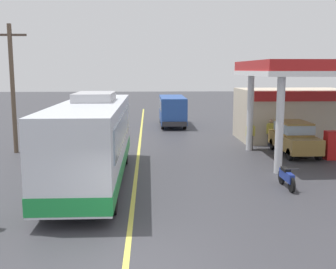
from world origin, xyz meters
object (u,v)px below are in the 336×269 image
at_px(motorcycle_parked_forecourt, 286,177).
at_px(pedestrian_by_shop, 250,134).
at_px(pedestrian_near_pump, 271,131).
at_px(coach_bus_main, 93,142).
at_px(car_at_pump, 294,136).
at_px(minibus_opposing_lane, 172,108).

xyz_separation_m(motorcycle_parked_forecourt, pedestrian_by_shop, (0.54, 8.07, 0.49)).
bearing_deg(pedestrian_near_pump, pedestrian_by_shop, -148.73).
height_order(coach_bus_main, car_at_pump, coach_bus_main).
bearing_deg(coach_bus_main, pedestrian_by_shop, 39.46).
bearing_deg(coach_bus_main, motorcycle_parked_forecourt, -8.98).
distance_m(motorcycle_parked_forecourt, pedestrian_near_pump, 9.21).
height_order(minibus_opposing_lane, pedestrian_near_pump, minibus_opposing_lane).
relative_size(minibus_opposing_lane, pedestrian_by_shop, 3.69).
bearing_deg(pedestrian_by_shop, coach_bus_main, -140.54).
relative_size(car_at_pump, pedestrian_by_shop, 2.53).
bearing_deg(coach_bus_main, minibus_opposing_lane, 76.06).
relative_size(coach_bus_main, motorcycle_parked_forecourt, 6.13).
distance_m(motorcycle_parked_forecourt, pedestrian_by_shop, 8.10).
xyz_separation_m(coach_bus_main, minibus_opposing_lane, (4.31, 17.36, -0.25)).
bearing_deg(car_at_pump, coach_bus_main, -152.86).
bearing_deg(pedestrian_near_pump, car_at_pump, -76.49).
bearing_deg(minibus_opposing_lane, pedestrian_near_pump, -60.29).
height_order(car_at_pump, motorcycle_parked_forecourt, car_at_pump).
height_order(motorcycle_parked_forecourt, pedestrian_near_pump, pedestrian_near_pump).
distance_m(coach_bus_main, minibus_opposing_lane, 17.89).
bearing_deg(car_at_pump, minibus_opposing_lane, 116.75).
xyz_separation_m(car_at_pump, minibus_opposing_lane, (-6.07, 12.04, 0.46)).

